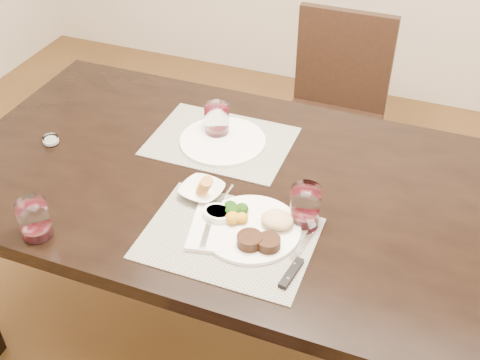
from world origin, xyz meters
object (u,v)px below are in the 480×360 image
at_px(chair_far, 334,105).
at_px(dinner_plate, 255,228).
at_px(steak_knife, 295,265).
at_px(cracker_bowl, 202,191).
at_px(wine_glass_near, 305,207).
at_px(far_plate, 223,141).

xyz_separation_m(chair_far, dinner_plate, (0.04, -1.14, 0.27)).
relative_size(steak_knife, cracker_bowl, 1.84).
relative_size(steak_knife, wine_glass_near, 2.24).
distance_m(chair_far, far_plate, 0.84).
bearing_deg(steak_knife, dinner_plate, 157.31).
bearing_deg(steak_knife, cracker_bowl, 160.98).
bearing_deg(dinner_plate, chair_far, 94.79).
xyz_separation_m(dinner_plate, wine_glass_near, (0.11, 0.09, 0.04)).
height_order(dinner_plate, wine_glass_near, wine_glass_near).
bearing_deg(dinner_plate, far_plate, 126.87).
bearing_deg(dinner_plate, steak_knife, -28.47).
relative_size(wine_glass_near, far_plate, 0.41).
relative_size(cracker_bowl, wine_glass_near, 1.22).
height_order(dinner_plate, cracker_bowl, cracker_bowl).
distance_m(dinner_plate, cracker_bowl, 0.22).
xyz_separation_m(dinner_plate, steak_knife, (0.14, -0.09, -0.01)).
distance_m(steak_knife, wine_glass_near, 0.19).
xyz_separation_m(cracker_bowl, far_plate, (-0.05, 0.27, -0.01)).
distance_m(dinner_plate, far_plate, 0.44).
bearing_deg(far_plate, cracker_bowl, -80.37).
bearing_deg(chair_far, wine_glass_near, -81.89).
distance_m(cracker_bowl, far_plate, 0.28).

